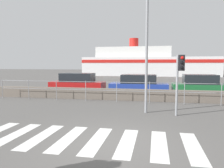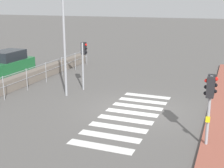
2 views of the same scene
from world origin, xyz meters
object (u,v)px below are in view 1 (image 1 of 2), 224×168
Objects in this scene: traffic_light_far at (180,71)px; parked_car_green at (200,86)px; ferry_boat at (146,63)px; parked_car_red at (78,84)px; parked_car_blue at (139,85)px; streetlamp at (147,36)px.

traffic_light_far is 0.69× the size of parked_car_green.
parked_car_red is (-4.27, -27.26, -1.71)m from ferry_boat.
traffic_light_far is at bearing -71.91° from parked_car_blue.
ferry_boat is 6.62× the size of parked_car_green.
traffic_light_far is 10.06m from parked_car_red.
parked_car_blue is at bearing 96.83° from streetlamp.
streetlamp reaches higher than parked_car_red.
streetlamp is at bearing -49.92° from parked_car_red.
traffic_light_far is 7.40m from parked_car_blue.
traffic_light_far is 2.10m from streetlamp.
ferry_boat is 5.87× the size of parked_car_red.
parked_car_green is (2.13, 6.92, -1.31)m from traffic_light_far.
parked_car_blue is 1.14× the size of parked_car_green.
streetlamp is 9.37m from parked_car_red.
traffic_light_far is at bearing -3.33° from streetlamp.
parked_car_red is at bearing 130.08° from streetlamp.
traffic_light_far is 7.36m from parked_car_green.
traffic_light_far is at bearing -43.89° from parked_car_red.
parked_car_green reaches higher than parked_car_blue.
parked_car_blue is at bearing 108.09° from traffic_light_far.
parked_car_green is at bearing 72.87° from traffic_light_far.
parked_car_red is at bearing 136.11° from traffic_light_far.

